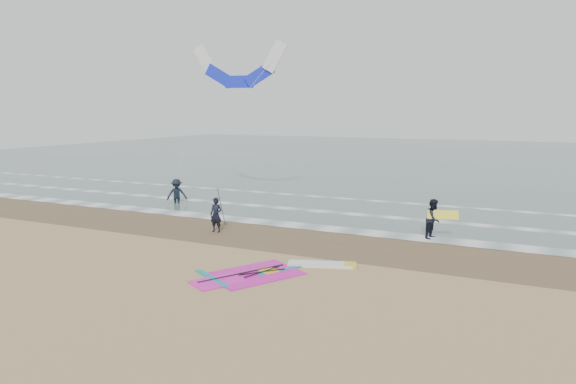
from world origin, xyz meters
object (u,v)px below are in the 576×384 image
at_px(person_standing, 216,215).
at_px(person_walking, 434,219).
at_px(surf_kite, 239,70).
at_px(person_wading, 177,189).
at_px(windsurf_rig, 274,272).

relative_size(person_standing, person_walking, 0.92).
xyz_separation_m(person_standing, surf_kite, (-3.53, 8.30, 7.16)).
height_order(person_standing, person_walking, person_walking).
xyz_separation_m(person_standing, person_wading, (-6.07, 5.12, 0.12)).
height_order(person_walking, surf_kite, surf_kite).
distance_m(person_standing, person_wading, 7.94).
xyz_separation_m(person_standing, person_walking, (9.25, 2.95, 0.07)).
height_order(person_standing, person_wading, person_wading).
bearing_deg(person_standing, person_wading, 136.18).
xyz_separation_m(person_walking, person_wading, (-15.32, 2.16, 0.05)).
bearing_deg(person_wading, person_walking, -49.92).
bearing_deg(windsurf_rig, person_standing, 140.06).
distance_m(windsurf_rig, person_walking, 8.36).
bearing_deg(surf_kite, person_wading, -128.59).
bearing_deg(person_walking, person_standing, 125.41).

